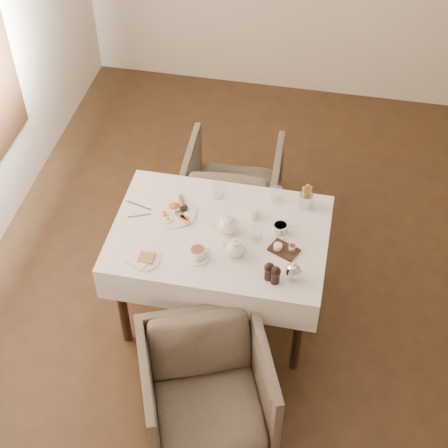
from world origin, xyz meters
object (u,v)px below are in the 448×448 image
Objects in this scene: table at (220,245)px; breakfast_plate at (174,211)px; armchair_far at (233,186)px; armchair_near at (207,389)px; teapot_centre at (228,223)px.

breakfast_plate is at bearing 160.67° from table.
armchair_near is at bearing 93.53° from armchair_far.
armchair_far is at bearing 80.52° from teapot_centre.
breakfast_plate reaches higher than armchair_far.
armchair_far is (-0.17, 1.68, -0.01)m from armchair_near.
breakfast_plate is (-0.39, 0.90, 0.44)m from armchair_near.
armchair_far is (-0.08, 0.89, -0.32)m from table.
table is at bearing 178.54° from teapot_centre.
teapot_centre reaches higher than table.
armchair_far is at bearing 95.39° from table.
table reaches higher than armchair_far.
armchair_near is at bearing -83.78° from table.
teapot_centre is at bearing -11.54° from breakfast_plate.
breakfast_plate is at bearing 72.05° from armchair_far.
table is at bearing 74.47° from armchair_near.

